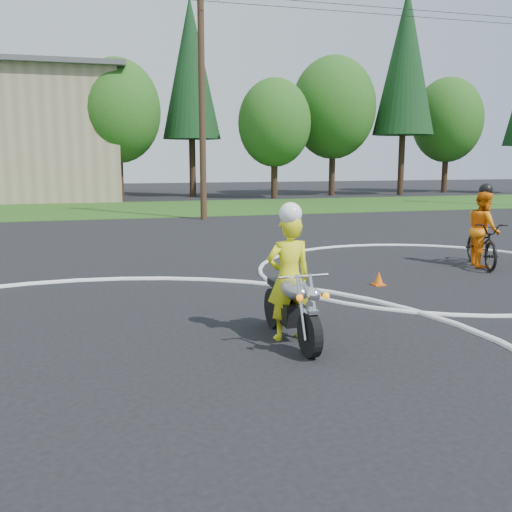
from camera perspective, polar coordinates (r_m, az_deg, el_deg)
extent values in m
cube|color=#1E4714|center=(30.74, -16.54, 4.43)|extent=(120.00, 10.00, 0.02)
torus|color=silver|center=(7.14, -19.02, -12.29)|extent=(12.12, 12.12, 0.12)
torus|color=silver|center=(14.07, 16.89, -1.41)|extent=(8.10, 8.10, 0.10)
cylinder|color=black|center=(7.68, 5.41, -7.83)|extent=(0.14, 0.62, 0.62)
cylinder|color=black|center=(8.98, 1.81, -5.20)|extent=(0.14, 0.62, 0.62)
cube|color=black|center=(8.34, 3.35, -5.64)|extent=(0.31, 0.58, 0.31)
ellipsoid|color=#A3A2A7|center=(8.06, 3.90, -3.32)|extent=(0.39, 0.67, 0.29)
cube|color=black|center=(8.54, 2.63, -2.85)|extent=(0.29, 0.63, 0.10)
cylinder|color=silver|center=(7.62, 4.56, -5.13)|extent=(0.06, 0.37, 0.83)
cylinder|color=silver|center=(7.69, 5.85, -5.01)|extent=(0.06, 0.37, 0.83)
cube|color=white|center=(7.57, 5.51, -5.49)|extent=(0.15, 0.23, 0.05)
cylinder|color=silver|center=(7.73, 4.75, -2.02)|extent=(0.72, 0.06, 0.04)
sphere|color=white|center=(7.44, 5.79, -3.88)|extent=(0.19, 0.19, 0.19)
sphere|color=orange|center=(7.39, 4.39, -4.19)|extent=(0.09, 0.09, 0.09)
sphere|color=orange|center=(7.54, 7.02, -3.96)|extent=(0.09, 0.09, 0.09)
cylinder|color=white|center=(8.80, 3.39, -5.53)|extent=(0.11, 0.83, 0.08)
imported|color=yellow|center=(8.27, 3.28, -2.21)|extent=(0.68, 0.46, 1.83)
sphere|color=white|center=(8.08, 3.47, 4.24)|extent=(0.33, 0.33, 0.33)
imported|color=black|center=(15.06, 21.69, 1.14)|extent=(1.39, 2.24, 1.11)
imported|color=orange|center=(15.01, 21.78, 2.54)|extent=(0.96, 1.08, 1.85)
sphere|color=black|center=(14.94, 22.01, 6.16)|extent=(0.32, 0.32, 0.32)
cone|color=#E95C0C|center=(12.20, 12.17, -2.20)|extent=(0.22, 0.22, 0.30)
cube|color=#E95C0C|center=(12.23, 12.15, -2.81)|extent=(0.24, 0.24, 0.03)
cylinder|color=#382619|center=(37.67, -13.45, 7.91)|extent=(0.44, 0.44, 3.24)
ellipsoid|color=#1E5116|center=(37.77, -13.69, 13.92)|extent=(5.40, 5.40, 6.48)
cylinder|color=#382619|center=(40.16, -6.37, 8.72)|extent=(0.44, 0.44, 3.96)
cone|color=black|center=(40.60, -6.55, 18.15)|extent=(3.96, 3.96, 9.35)
cylinder|color=#382619|center=(38.40, 1.84, 7.93)|extent=(0.44, 0.44, 2.88)
ellipsoid|color=#1E5116|center=(38.46, 1.87, 13.18)|extent=(4.80, 4.80, 5.76)
cylinder|color=#382619|center=(42.01, 7.61, 8.49)|extent=(0.44, 0.44, 3.60)
ellipsoid|color=#1E5116|center=(42.15, 7.74, 14.48)|extent=(6.00, 6.00, 7.20)
cylinder|color=#382619|center=(43.33, 14.31, 8.79)|extent=(0.44, 0.44, 4.32)
cone|color=black|center=(43.86, 14.73, 18.31)|extent=(4.32, 4.32, 10.20)
cylinder|color=#382619|center=(47.68, 18.35, 8.01)|extent=(0.44, 0.44, 3.24)
ellipsoid|color=#1E5116|center=(47.76, 18.61, 12.76)|extent=(5.40, 5.40, 6.48)
cylinder|color=#382619|center=(38.73, -19.47, 7.40)|extent=(0.44, 0.44, 2.88)
ellipsoid|color=#1E5116|center=(38.78, -19.77, 12.60)|extent=(4.80, 4.80, 5.76)
cylinder|color=#473321|center=(25.15, -5.43, 15.09)|extent=(0.28, 0.28, 10.00)
cylinder|color=black|center=(28.86, 16.30, 22.51)|extent=(20.00, 0.02, 0.02)
cylinder|color=black|center=(29.79, 15.10, 22.14)|extent=(20.00, 0.02, 0.02)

